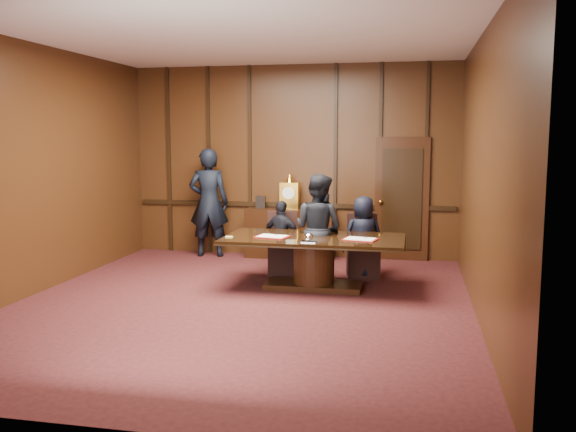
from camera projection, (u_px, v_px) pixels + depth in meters
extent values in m
plane|color=#340E12|center=(240.00, 305.00, 8.03)|extent=(7.00, 7.00, 0.00)
plane|color=silver|center=(238.00, 32.00, 7.57)|extent=(7.00, 7.00, 0.00)
cube|color=black|center=(292.00, 161.00, 11.20)|extent=(6.00, 0.04, 3.50)
cube|color=black|center=(104.00, 201.00, 4.40)|extent=(6.00, 0.04, 3.50)
cube|color=black|center=(30.00, 170.00, 8.40)|extent=(0.04, 7.00, 3.50)
cube|color=black|center=(483.00, 176.00, 7.20)|extent=(0.04, 7.00, 3.50)
cube|color=black|center=(292.00, 205.00, 11.28)|extent=(5.90, 0.05, 0.08)
cube|color=black|center=(402.00, 199.00, 10.85)|extent=(0.95, 0.06, 2.20)
sphere|color=gold|center=(381.00, 202.00, 10.86)|extent=(0.08, 0.08, 0.08)
cube|color=black|center=(290.00, 233.00, 11.14)|extent=(1.60, 0.45, 0.90)
cube|color=black|center=(253.00, 254.00, 11.33)|extent=(0.12, 0.40, 0.06)
cube|color=black|center=(327.00, 257.00, 11.05)|extent=(0.12, 0.40, 0.06)
cube|color=gold|center=(290.00, 196.00, 11.05)|extent=(0.34, 0.18, 0.48)
cylinder|color=white|center=(289.00, 193.00, 10.94)|extent=(0.22, 0.03, 0.22)
cone|color=gold|center=(290.00, 178.00, 11.00)|extent=(0.14, 0.14, 0.16)
cube|color=black|center=(261.00, 202.00, 11.19)|extent=(0.18, 0.04, 0.22)
cube|color=red|center=(317.00, 206.00, 10.99)|extent=(0.22, 0.12, 0.12)
cube|color=black|center=(314.00, 285.00, 8.93)|extent=(1.40, 0.60, 0.08)
cylinder|color=black|center=(314.00, 262.00, 8.89)|extent=(0.60, 0.60, 0.62)
cube|color=black|center=(314.00, 240.00, 8.85)|extent=(2.62, 1.32, 0.02)
cube|color=black|center=(314.00, 239.00, 8.84)|extent=(2.60, 1.30, 0.06)
cube|color=maroon|center=(272.00, 237.00, 8.83)|extent=(0.51, 0.41, 0.01)
cube|color=white|center=(272.00, 236.00, 8.83)|extent=(0.45, 0.35, 0.01)
cube|color=maroon|center=(360.00, 239.00, 8.60)|extent=(0.52, 0.42, 0.01)
cube|color=white|center=(360.00, 239.00, 8.60)|extent=(0.45, 0.35, 0.01)
cube|color=white|center=(309.00, 242.00, 8.40)|extent=(0.20, 0.14, 0.01)
ellipsoid|color=white|center=(309.00, 238.00, 8.39)|extent=(0.13, 0.13, 0.10)
cube|color=#D5C568|center=(229.00, 237.00, 8.80)|extent=(0.10, 0.07, 0.01)
cube|color=black|center=(283.00, 259.00, 9.86)|extent=(0.58, 0.58, 0.46)
cube|color=black|center=(282.00, 228.00, 10.01)|extent=(0.48, 0.17, 0.55)
cylinder|color=black|center=(268.00, 268.00, 9.72)|extent=(0.04, 0.04, 0.23)
cylinder|color=black|center=(297.00, 264.00, 10.03)|extent=(0.04, 0.04, 0.23)
cube|color=black|center=(363.00, 263.00, 9.60)|extent=(0.57, 0.57, 0.46)
cube|color=black|center=(362.00, 230.00, 9.75)|extent=(0.48, 0.16, 0.55)
cylinder|color=black|center=(349.00, 272.00, 9.46)|extent=(0.04, 0.04, 0.23)
cylinder|color=black|center=(376.00, 268.00, 9.77)|extent=(0.04, 0.04, 0.23)
imported|color=black|center=(282.00, 238.00, 9.77)|extent=(0.75, 0.47, 1.19)
imported|color=black|center=(363.00, 237.00, 9.50)|extent=(0.73, 0.58, 1.29)
imported|color=black|center=(209.00, 203.00, 11.21)|extent=(0.79, 0.58, 2.00)
imported|color=black|center=(318.00, 229.00, 9.17)|extent=(0.99, 0.91, 1.65)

